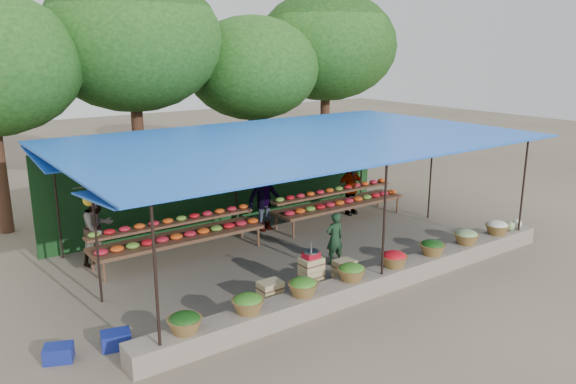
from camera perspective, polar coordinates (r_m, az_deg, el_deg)
ground at (r=13.87m, az=0.91°, el=-6.06°), size 60.00×60.00×0.00m
stone_curb at (r=11.86m, az=8.95°, el=-8.90°), size 10.60×0.55×0.40m
stall_canopy at (r=13.22m, az=0.79°, el=4.94°), size 10.80×6.60×2.82m
produce_baskets at (r=11.66m, az=8.67°, el=-7.38°), size 8.98×0.58×0.34m
netting_backdrop at (r=16.04m, az=-5.79°, el=1.40°), size 10.60×0.06×2.50m
tree_row at (r=18.45m, az=-9.39°, el=13.83°), size 16.51×5.50×7.12m
fruit_table_left at (r=13.58m, az=-11.03°, el=-4.08°), size 4.21×0.95×0.93m
fruit_table_right at (r=16.18m, az=5.21°, el=-0.82°), size 4.21×0.95×0.93m
crate_counter at (r=11.52m, az=2.25°, el=-8.86°), size 2.35×0.34×0.77m
weighing_scale at (r=11.33m, az=2.36°, el=-6.33°), size 0.32×0.32×0.34m
vendor_seated at (r=12.97m, az=4.76°, el=-4.72°), size 0.48×0.35×1.23m
customer_left at (r=13.59m, az=-18.76°, el=-3.46°), size 1.02×0.92×1.72m
customer_mid at (r=15.18m, az=-2.30°, el=-0.52°), size 1.24×0.75×1.87m
customer_right at (r=16.78m, az=6.36°, el=0.42°), size 0.96×0.42×1.61m
blue_crate_front at (r=10.10m, az=-17.08°, el=-14.17°), size 0.54×0.44×0.28m
blue_crate_back at (r=10.04m, az=-22.28°, el=-14.92°), size 0.53×0.47×0.27m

